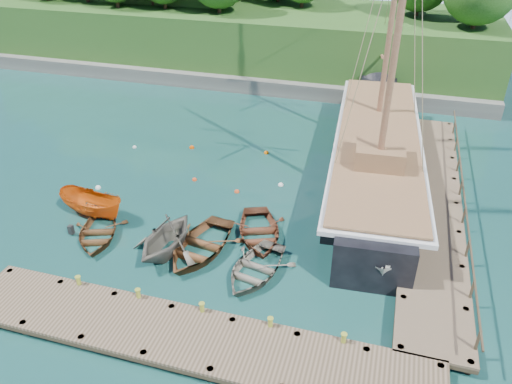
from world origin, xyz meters
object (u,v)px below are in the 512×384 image
at_px(rowboat_3, 255,274).
at_px(cabin_boat_white, 381,264).
at_px(rowboat_0, 98,238).
at_px(schooner, 376,159).
at_px(rowboat_2, 200,252).
at_px(motorboat_orange, 94,215).
at_px(rowboat_4, 259,237).
at_px(rowboat_1, 168,252).

bearing_deg(rowboat_3, cabin_boat_white, 34.38).
distance_m(rowboat_0, schooner, 17.55).
xyz_separation_m(rowboat_0, rowboat_2, (5.70, 0.45, 0.00)).
distance_m(cabin_boat_white, schooner, 9.19).
relative_size(motorboat_orange, cabin_boat_white, 0.87).
xyz_separation_m(rowboat_3, schooner, (4.64, 11.53, 1.19)).
relative_size(motorboat_orange, schooner, 0.15).
distance_m(rowboat_0, cabin_boat_white, 14.84).
bearing_deg(rowboat_2, rowboat_0, -167.17).
bearing_deg(rowboat_0, rowboat_2, -16.74).
xyz_separation_m(rowboat_0, cabin_boat_white, (14.70, 2.06, 0.00)).
height_order(rowboat_3, rowboat_4, rowboat_4).
xyz_separation_m(rowboat_1, cabin_boat_white, (10.61, 2.12, 0.00)).
bearing_deg(schooner, cabin_boat_white, -86.77).
bearing_deg(motorboat_orange, rowboat_0, -132.59).
distance_m(rowboat_2, rowboat_3, 3.31).
height_order(rowboat_3, schooner, schooner).
bearing_deg(rowboat_4, motorboat_orange, 161.95).
bearing_deg(rowboat_4, rowboat_1, -170.38).
relative_size(rowboat_0, schooner, 0.14).
bearing_deg(motorboat_orange, rowboat_1, -98.68).
height_order(rowboat_4, motorboat_orange, motorboat_orange).
bearing_deg(rowboat_0, motorboat_orange, 105.71).
bearing_deg(schooner, motorboat_orange, -152.32).
xyz_separation_m(motorboat_orange, cabin_boat_white, (16.09, 0.22, 0.00)).
relative_size(rowboat_0, rowboat_3, 0.93).
height_order(rowboat_4, cabin_boat_white, cabin_boat_white).
bearing_deg(rowboat_0, rowboat_1, -22.00).
distance_m(rowboat_1, rowboat_3, 4.82).
bearing_deg(rowboat_1, rowboat_4, 39.11).
height_order(rowboat_3, cabin_boat_white, cabin_boat_white).
relative_size(rowboat_2, rowboat_3, 1.15).
height_order(rowboat_0, rowboat_3, rowboat_3).
relative_size(rowboat_4, cabin_boat_white, 0.92).
bearing_deg(schooner, rowboat_1, -134.36).
bearing_deg(cabin_boat_white, motorboat_orange, 177.71).
bearing_deg(rowboat_4, rowboat_0, 174.95).
height_order(rowboat_2, schooner, schooner).
distance_m(rowboat_2, rowboat_4, 3.26).
bearing_deg(schooner, rowboat_2, -130.46).
distance_m(rowboat_2, motorboat_orange, 7.22).
bearing_deg(cabin_boat_white, rowboat_2, -172.87).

